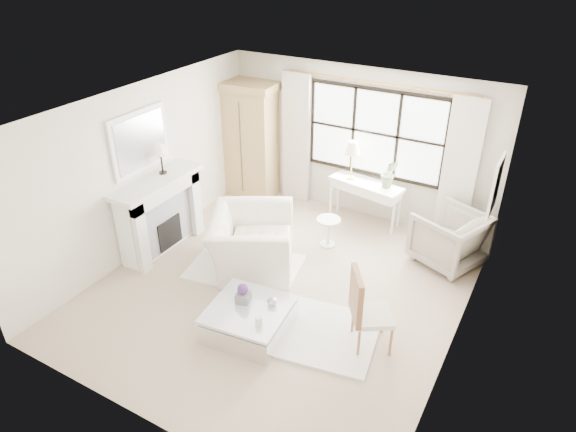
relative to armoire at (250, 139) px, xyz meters
name	(u,v)px	position (x,y,z in m)	size (l,w,h in m)	color
floor	(281,287)	(2.10, -2.43, -1.14)	(5.50, 5.50, 0.00)	#C0A88E
ceiling	(279,111)	(2.10, -2.43, 1.56)	(5.50, 5.50, 0.00)	silver
wall_back	(359,143)	(2.10, 0.32, 0.21)	(5.00, 5.00, 0.00)	beige
wall_front	(134,328)	(2.10, -5.18, 0.21)	(5.00, 5.00, 0.00)	silver
wall_left	(143,170)	(-0.40, -2.43, 0.21)	(5.50, 5.50, 0.00)	silver
wall_right	(468,259)	(4.60, -2.43, 0.21)	(5.50, 5.50, 0.00)	beige
window_pane	(375,133)	(2.40, 0.30, 0.46)	(2.40, 0.02, 1.50)	white
window_frame	(375,133)	(2.40, 0.29, 0.46)	(2.50, 0.04, 1.50)	black
curtain_rod	(378,83)	(2.40, 0.24, 1.33)	(0.04, 0.04, 3.30)	#A9793A
curtain_left	(296,139)	(0.90, 0.22, 0.10)	(0.55, 0.10, 2.47)	beige
curtain_right	(459,172)	(3.90, 0.22, 0.10)	(0.55, 0.10, 2.47)	silver
fireplace	(159,213)	(-0.17, -2.43, -0.49)	(0.58, 1.66, 1.26)	white
mirror_frame	(139,141)	(-0.37, -2.43, 0.70)	(0.05, 1.15, 0.95)	white
mirror_glass	(141,142)	(-0.34, -2.43, 0.70)	(0.02, 1.00, 0.80)	#B3B7BE
art_frame	(496,186)	(4.57, -0.73, 0.41)	(0.04, 0.62, 0.82)	silver
art_canvas	(494,186)	(4.55, -0.73, 0.41)	(0.01, 0.52, 0.72)	beige
mantel_lamp	(160,150)	(-0.18, -2.22, 0.51)	(0.22, 0.22, 0.51)	black
armoire	(250,139)	(0.00, 0.00, 0.00)	(1.16, 0.77, 2.24)	tan
console_table	(365,203)	(2.43, -0.02, -0.74)	(1.36, 0.68, 0.80)	white
console_lamp	(352,149)	(2.12, 0.00, 0.22)	(0.28, 0.28, 0.69)	gold
orchid_plant	(389,173)	(2.82, -0.01, -0.08)	(0.28, 0.23, 0.51)	#5C744D
side_table	(328,228)	(2.20, -1.03, -0.81)	(0.40, 0.40, 0.51)	white
rug_left	(245,267)	(1.36, -2.27, -1.12)	(1.68, 1.18, 0.03)	white
rug_right	(313,331)	(2.96, -3.06, -1.12)	(1.65, 1.24, 0.03)	white
club_armchair	(252,242)	(1.44, -2.18, -0.69)	(1.38, 1.21, 0.90)	white
wingback_chair	(449,238)	(4.05, -0.54, -0.70)	(0.93, 0.96, 0.87)	gray
french_chair	(370,325)	(3.67, -2.90, -0.83)	(0.67, 0.67, 1.08)	#9D6942
coffee_table	(249,320)	(2.21, -3.45, -0.96)	(1.10, 1.10, 0.38)	silver
planter_box	(243,297)	(2.08, -3.36, -0.69)	(0.18, 0.18, 0.13)	slate
planter_flowers	(243,289)	(2.08, -3.36, -0.56)	(0.14, 0.14, 0.14)	#502A6B
pillar_candle	(259,321)	(2.49, -3.64, -0.70)	(0.09, 0.09, 0.12)	white
coffee_vase	(272,300)	(2.44, -3.23, -0.69)	(0.14, 0.14, 0.15)	silver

